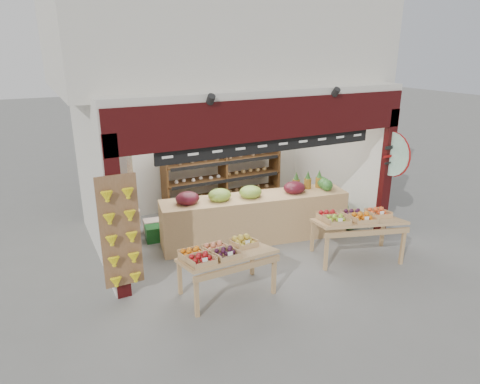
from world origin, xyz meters
name	(u,v)px	position (x,y,z in m)	size (l,w,h in m)	color
ground	(245,238)	(0.00, 0.00, 0.00)	(60.00, 60.00, 0.00)	slate
shop_structure	(210,41)	(0.00, 1.61, 3.92)	(6.36, 5.12, 5.40)	beige
banana_board	(121,235)	(-2.73, -1.17, 1.12)	(0.60, 0.15, 1.80)	#8A603F
gift_sign	(392,154)	(2.75, -1.15, 1.75)	(0.04, 0.93, 0.92)	silver
back_shelving	(223,162)	(0.36, 1.84, 1.18)	(2.99, 0.49, 1.85)	brown
refrigerator	(110,185)	(-2.33, 1.81, 1.00)	(0.78, 0.78, 1.99)	silver
cardboard_stack	(140,228)	(-1.96, 0.90, 0.26)	(1.03, 0.75, 0.70)	silver
mid_counter	(254,216)	(0.13, -0.17, 0.52)	(3.89, 1.39, 1.18)	tan
display_table_left	(220,254)	(-1.34, -1.73, 0.73)	(1.48, 0.84, 0.95)	tan
display_table_right	(354,219)	(1.41, -1.68, 0.78)	(1.77, 1.32, 1.01)	tan
watermelon_pile	(339,216)	(2.17, -0.39, 0.22)	(0.75, 0.77, 0.59)	#174718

